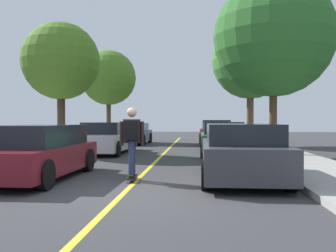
% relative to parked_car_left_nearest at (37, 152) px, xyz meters
% --- Properties ---
extents(ground, '(80.00, 80.00, 0.00)m').
position_rel_parked_car_left_nearest_xyz_m(ground, '(2.51, -1.46, -0.66)').
color(ground, '#353538').
extents(center_line, '(0.12, 39.20, 0.01)m').
position_rel_parked_car_left_nearest_xyz_m(center_line, '(2.51, 2.54, -0.66)').
color(center_line, gold).
rests_on(center_line, ground).
extents(parked_car_left_nearest, '(1.95, 4.25, 1.33)m').
position_rel_parked_car_left_nearest_xyz_m(parked_car_left_nearest, '(0.00, 0.00, 0.00)').
color(parked_car_left_nearest, maroon).
rests_on(parked_car_left_nearest, ground).
extents(parked_car_left_near, '(1.94, 4.66, 1.36)m').
position_rel_parked_car_left_nearest_xyz_m(parked_car_left_near, '(-0.00, 7.07, 0.00)').
color(parked_car_left_near, '#B7B7BC').
rests_on(parked_car_left_near, ground).
extents(parked_car_left_far, '(1.99, 4.15, 1.29)m').
position_rel_parked_car_left_nearest_xyz_m(parked_car_left_far, '(-0.00, 13.47, -0.03)').
color(parked_car_left_far, navy).
rests_on(parked_car_left_far, ground).
extents(parked_car_right_nearest, '(1.95, 4.45, 1.36)m').
position_rel_parked_car_left_nearest_xyz_m(parked_car_right_nearest, '(5.01, 0.32, 0.02)').
color(parked_car_right_nearest, '#38383D').
rests_on(parked_car_right_nearest, ground).
extents(parked_car_right_near, '(1.88, 4.52, 1.38)m').
position_rel_parked_car_left_nearest_xyz_m(parked_car_right_near, '(5.01, 6.85, 0.01)').
color(parked_car_right_near, '#1E5B33').
rests_on(parked_car_right_near, ground).
extents(parked_car_right_far, '(1.87, 4.17, 1.47)m').
position_rel_parked_car_left_nearest_xyz_m(parked_car_right_far, '(5.01, 12.64, 0.04)').
color(parked_car_right_far, maroon).
rests_on(parked_car_right_far, ground).
extents(street_tree_left_nearest, '(3.34, 3.34, 5.55)m').
position_rel_parked_car_left_nearest_xyz_m(street_tree_left_nearest, '(-1.94, 6.70, 3.34)').
color(street_tree_left_nearest, '#3D2D1E').
rests_on(street_tree_left_nearest, sidewalk_left).
extents(street_tree_left_near, '(3.65, 3.65, 5.99)m').
position_rel_parked_car_left_nearest_xyz_m(street_tree_left_near, '(-1.94, 15.22, 3.62)').
color(street_tree_left_near, '#4C3823').
rests_on(street_tree_left_near, sidewalk_left).
extents(street_tree_right_nearest, '(4.71, 4.71, 6.95)m').
position_rel_parked_car_left_nearest_xyz_m(street_tree_right_nearest, '(6.95, 5.99, 4.06)').
color(street_tree_right_nearest, '#4C3823').
rests_on(street_tree_right_nearest, sidewalk_right).
extents(street_tree_right_near, '(4.32, 4.32, 6.86)m').
position_rel_parked_car_left_nearest_xyz_m(street_tree_right_near, '(6.95, 12.27, 4.15)').
color(street_tree_right_near, brown).
rests_on(street_tree_right_near, sidewalk_right).
extents(skateboard, '(0.31, 0.86, 0.10)m').
position_rel_parked_car_left_nearest_xyz_m(skateboard, '(2.40, -0.12, -0.58)').
color(skateboard, black).
rests_on(skateboard, ground).
extents(skateboarder, '(0.59, 0.71, 1.64)m').
position_rel_parked_car_left_nearest_xyz_m(skateboarder, '(2.40, -0.16, 0.37)').
color(skateboarder, black).
rests_on(skateboarder, skateboard).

